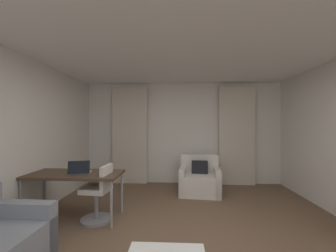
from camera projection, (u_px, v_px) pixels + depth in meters
name	position (u px, v px, depth m)	size (l,w,h in m)	color
wall_window	(183.00, 133.00, 5.47)	(5.12, 0.06, 2.60)	silver
ceiling	(187.00, 30.00, 2.44)	(5.12, 6.12, 0.06)	white
curtain_left_panel	(130.00, 135.00, 5.41)	(0.90, 0.06, 2.50)	beige
curtain_right_panel	(237.00, 135.00, 5.27)	(0.90, 0.06, 2.50)	beige
armchair	(200.00, 180.00, 4.64)	(0.94, 0.87, 0.82)	silver
desk	(75.00, 177.00, 3.37)	(1.48, 0.67, 0.74)	#4C3828
desk_chair	(99.00, 196.00, 3.29)	(0.48, 0.48, 0.88)	gray
laptop	(80.00, 171.00, 3.31)	(0.37, 0.32, 0.22)	#ADADB2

